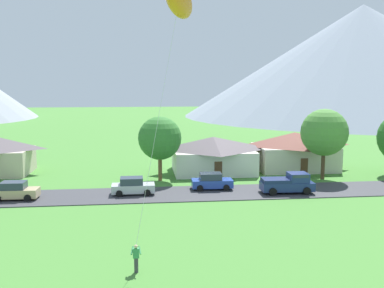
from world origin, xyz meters
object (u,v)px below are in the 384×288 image
at_px(tree_left_of_center, 160,138).
at_px(pickup_truck_navy_west_side, 288,183).
at_px(kite_flyer_with_kite, 180,1).
at_px(parked_car_silver_mid_west, 133,186).
at_px(house_right_center, 294,150).
at_px(parked_car_blue_east_end, 212,181).
at_px(tree_near_left, 324,132).
at_px(house_left_center, 213,154).
at_px(parked_car_tan_mid_east, 15,191).

bearing_deg(tree_left_of_center, pickup_truck_navy_west_side, -30.43).
bearing_deg(kite_flyer_with_kite, tree_left_of_center, 92.32).
height_order(parked_car_silver_mid_west, pickup_truck_navy_west_side, pickup_truck_navy_west_side).
height_order(house_right_center, pickup_truck_navy_west_side, house_right_center).
bearing_deg(pickup_truck_navy_west_side, parked_car_blue_east_end, 162.13).
height_order(house_right_center, kite_flyer_with_kite, kite_flyer_with_kite).
relative_size(parked_car_silver_mid_west, parked_car_blue_east_end, 1.00).
bearing_deg(house_right_center, parked_car_blue_east_end, -141.58).
relative_size(house_right_center, pickup_truck_navy_west_side, 2.00).
xyz_separation_m(tree_near_left, parked_car_blue_east_end, (-13.51, -3.59, -4.54)).
relative_size(tree_near_left, parked_car_silver_mid_west, 1.91).
relative_size(house_left_center, parked_car_blue_east_end, 2.48).
bearing_deg(parked_car_tan_mid_east, tree_near_left, 9.51).
bearing_deg(tree_near_left, parked_car_blue_east_end, -165.14).
distance_m(tree_left_of_center, kite_flyer_with_kite, 21.60).
xyz_separation_m(tree_left_of_center, parked_car_silver_mid_west, (-2.94, -6.19, -3.97)).
bearing_deg(kite_flyer_with_kite, pickup_truck_navy_west_side, 42.68).
bearing_deg(tree_near_left, kite_flyer_with_kite, -136.79).
distance_m(house_left_center, parked_car_blue_east_end, 9.24).
xyz_separation_m(house_left_center, parked_car_silver_mid_west, (-9.67, -10.21, -1.42)).
xyz_separation_m(parked_car_tan_mid_east, parked_car_blue_east_end, (19.09, 1.88, 0.00)).
distance_m(tree_left_of_center, parked_car_tan_mid_east, 16.04).
bearing_deg(parked_car_tan_mid_east, pickup_truck_navy_west_side, -1.09).
relative_size(house_right_center, parked_car_silver_mid_west, 2.49).
bearing_deg(tree_near_left, tree_left_of_center, 175.75).
height_order(tree_left_of_center, parked_car_tan_mid_east, tree_left_of_center).
xyz_separation_m(parked_car_blue_east_end, pickup_truck_navy_west_side, (7.38, -2.38, 0.19)).
bearing_deg(pickup_truck_navy_west_side, house_left_center, 116.97).
relative_size(tree_left_of_center, pickup_truck_navy_west_side, 1.39).
xyz_separation_m(parked_car_silver_mid_west, pickup_truck_navy_west_side, (15.46, -1.16, 0.19)).
relative_size(house_left_center, tree_near_left, 1.30).
bearing_deg(parked_car_tan_mid_east, house_right_center, 20.34).
bearing_deg(kite_flyer_with_kite, parked_car_blue_east_end, 71.63).
distance_m(tree_left_of_center, pickup_truck_navy_west_side, 14.99).
bearing_deg(tree_near_left, house_right_center, 101.13).
relative_size(parked_car_tan_mid_east, pickup_truck_navy_west_side, 0.81).
xyz_separation_m(parked_car_tan_mid_east, kite_flyer_with_kite, (14.69, -11.36, 15.56)).
relative_size(house_right_center, tree_left_of_center, 1.44).
xyz_separation_m(parked_car_silver_mid_west, parked_car_tan_mid_east, (-11.01, -0.66, 0.00)).
bearing_deg(house_left_center, tree_left_of_center, -149.11).
relative_size(tree_near_left, pickup_truck_navy_west_side, 1.54).
distance_m(tree_near_left, tree_left_of_center, 18.71).
bearing_deg(parked_car_silver_mid_west, parked_car_blue_east_end, 8.56).
xyz_separation_m(house_right_center, pickup_truck_navy_west_side, (-4.92, -12.14, -1.40)).
bearing_deg(tree_near_left, house_left_center, 155.60).
xyz_separation_m(tree_near_left, parked_car_silver_mid_west, (-21.59, -4.80, -4.54)).
distance_m(parked_car_tan_mid_east, parked_car_blue_east_end, 19.18).
bearing_deg(pickup_truck_navy_west_side, house_right_center, 67.93).
bearing_deg(tree_left_of_center, house_right_center, 15.35).
distance_m(parked_car_silver_mid_west, parked_car_tan_mid_east, 11.03).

